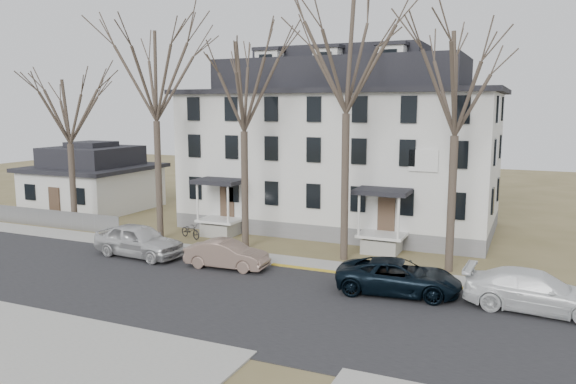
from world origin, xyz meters
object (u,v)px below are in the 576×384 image
at_px(car_tan, 227,255).
at_px(car_white, 535,292).
at_px(tree_far_left, 155,69).
at_px(car_silver, 139,241).
at_px(small_house, 93,181).
at_px(car_navy, 398,278).
at_px(boarding_house, 340,148).
at_px(tree_center, 347,49).
at_px(bicycle_left, 191,231).
at_px(tree_bungalow, 68,107).
at_px(tree_mid_left, 244,80).
at_px(tree_mid_right, 457,76).

distance_m(car_tan, car_white, 14.36).
xyz_separation_m(tree_far_left, car_silver, (1.60, -4.07, -9.45)).
distance_m(small_house, tree_far_left, 15.00).
xyz_separation_m(tree_far_left, car_navy, (15.96, -4.44, -9.60)).
height_order(boarding_house, tree_center, tree_center).
distance_m(boarding_house, car_navy, 15.12).
bearing_deg(bicycle_left, car_silver, -160.55).
distance_m(small_house, car_tan, 20.87).
bearing_deg(tree_far_left, car_tan, -29.78).
bearing_deg(tree_center, small_house, 164.92).
bearing_deg(boarding_house, tree_bungalow, -152.99).
relative_size(tree_bungalow, bicycle_left, 5.87).
distance_m(tree_center, car_tan, 12.18).
height_order(boarding_house, tree_mid_left, tree_mid_left).
relative_size(tree_far_left, tree_mid_left, 1.08).
height_order(car_navy, bicycle_left, car_navy).
relative_size(boarding_house, small_house, 2.39).
relative_size(tree_far_left, bicycle_left, 7.47).
bearing_deg(tree_mid_left, car_tan, -74.80).
bearing_deg(tree_mid_right, car_white, -47.55).
bearing_deg(tree_far_left, car_navy, -15.56).
distance_m(small_house, tree_mid_right, 30.08).
bearing_deg(car_silver, car_navy, -86.67).
bearing_deg(car_silver, small_house, 55.63).
bearing_deg(boarding_house, tree_center, -69.80).
bearing_deg(bicycle_left, tree_center, -72.14).
relative_size(small_house, tree_bungalow, 0.81).
relative_size(tree_far_left, tree_mid_right, 1.08).
distance_m(tree_mid_left, tree_center, 6.18).
distance_m(car_silver, car_white, 19.86).
xyz_separation_m(tree_mid_left, car_white, (15.46, -4.33, -8.80)).
bearing_deg(small_house, tree_bungalow, -57.16).
relative_size(boarding_house, car_silver, 3.96).
bearing_deg(car_tan, car_white, -94.55).
bearing_deg(car_navy, small_house, 61.98).
bearing_deg(bicycle_left, tree_bungalow, 115.91).
bearing_deg(boarding_house, car_silver, -121.16).
bearing_deg(tree_far_left, tree_bungalow, 180.00).
bearing_deg(tree_far_left, boarding_house, 42.18).
bearing_deg(tree_bungalow, tree_center, 0.00).
distance_m(tree_far_left, tree_bungalow, 7.34).
xyz_separation_m(tree_mid_right, car_navy, (-1.54, -4.44, -8.85)).
height_order(tree_far_left, bicycle_left, tree_far_left).
xyz_separation_m(small_house, tree_far_left, (11.00, -6.20, 8.09)).
height_order(small_house, tree_center, tree_center).
height_order(tree_mid_left, tree_mid_right, same).
bearing_deg(car_navy, boarding_house, 22.43).
bearing_deg(tree_mid_right, small_house, 167.73).
bearing_deg(car_silver, car_tan, -85.11).
distance_m(tree_mid_right, tree_bungalow, 24.54).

